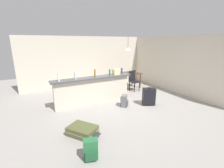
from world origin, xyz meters
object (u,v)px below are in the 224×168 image
object	(u,v)px
backpack_green	(91,150)
suitcase_flat_olive	(83,131)
bottle_blue	(122,71)
pendant_lamp	(128,49)
backpack_grey	(124,101)
bottle_green	(110,72)
grocery_bag	(116,72)
dining_chair_near_partition	(133,80)
dining_table	(128,75)
suitcase_upright_black	(149,96)
bottle_white	(59,77)
bottle_amber	(95,73)
bottle_clear	(75,75)

from	to	relation	value
backpack_green	suitcase_flat_olive	bearing A→B (deg)	82.52
bottle_blue	pendant_lamp	world-z (taller)	pendant_lamp
backpack_grey	bottle_green	bearing A→B (deg)	103.35
grocery_bag	dining_chair_near_partition	distance (m)	1.61
dining_table	dining_chair_near_partition	distance (m)	0.53
suitcase_upright_black	bottle_white	bearing A→B (deg)	161.63
pendant_lamp	suitcase_upright_black	distance (m)	2.83
suitcase_flat_olive	suitcase_upright_black	size ratio (longest dim) A/B	1.29
grocery_bag	suitcase_upright_black	xyz separation A→B (m)	(0.76, -1.06, -0.79)
bottle_white	dining_table	world-z (taller)	bottle_white
pendant_lamp	backpack_grey	distance (m)	2.97
backpack_grey	suitcase_flat_olive	bearing A→B (deg)	-151.78
dining_table	suitcase_upright_black	distance (m)	2.36
grocery_bag	pendant_lamp	bearing A→B (deg)	42.58
pendant_lamp	backpack_grey	world-z (taller)	pendant_lamp
dining_chair_near_partition	suitcase_flat_olive	bearing A→B (deg)	-143.43
bottle_blue	suitcase_upright_black	world-z (taller)	bottle_blue
bottle_white	backpack_grey	size ratio (longest dim) A/B	0.69
bottle_amber	backpack_green	world-z (taller)	bottle_amber
bottle_white	backpack_grey	distance (m)	2.36
backpack_green	backpack_grey	world-z (taller)	same
suitcase_flat_olive	backpack_grey	xyz separation A→B (m)	(1.87, 1.00, 0.09)
bottle_clear	backpack_grey	distance (m)	1.93
dining_table	backpack_green	xyz separation A→B (m)	(-3.45, -3.83, -0.44)
dining_table	backpack_grey	bearing A→B (deg)	-127.11
bottle_blue	pendant_lamp	distance (m)	1.73
bottle_green	bottle_blue	world-z (taller)	bottle_green
bottle_blue	dining_table	xyz separation A→B (m)	(1.09, 1.11, -0.48)
bottle_clear	dining_table	world-z (taller)	bottle_clear
backpack_green	grocery_bag	bearing A→B (deg)	51.78
pendant_lamp	bottle_amber	bearing A→B (deg)	-150.28
bottle_amber	backpack_green	distance (m)	2.99
pendant_lamp	bottle_green	bearing A→B (deg)	-143.20
bottle_white	suitcase_upright_black	bearing A→B (deg)	-18.37
dining_table	suitcase_upright_black	world-z (taller)	dining_table
bottle_green	backpack_grey	bearing A→B (deg)	-76.65
bottle_blue	dining_chair_near_partition	world-z (taller)	bottle_blue
bottle_white	bottle_green	size ratio (longest dim) A/B	1.27
dining_table	suitcase_upright_black	xyz separation A→B (m)	(-0.62, -2.25, -0.32)
dining_chair_near_partition	backpack_green	distance (m)	4.76
bottle_clear	suitcase_flat_olive	bearing A→B (deg)	-101.81
dining_chair_near_partition	pendant_lamp	distance (m)	1.50
bottle_green	grocery_bag	distance (m)	0.28
backpack_green	bottle_clear	bearing A→B (deg)	79.63
bottle_blue	grocery_bag	size ratio (longest dim) A/B	0.87
suitcase_flat_olive	backpack_green	world-z (taller)	backpack_green
bottle_blue	bottle_white	bearing A→B (deg)	-175.99
bottle_clear	bottle_amber	size ratio (longest dim) A/B	0.94
grocery_bag	backpack_grey	bearing A→B (deg)	-96.91
grocery_bag	backpack_green	size ratio (longest dim) A/B	0.62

